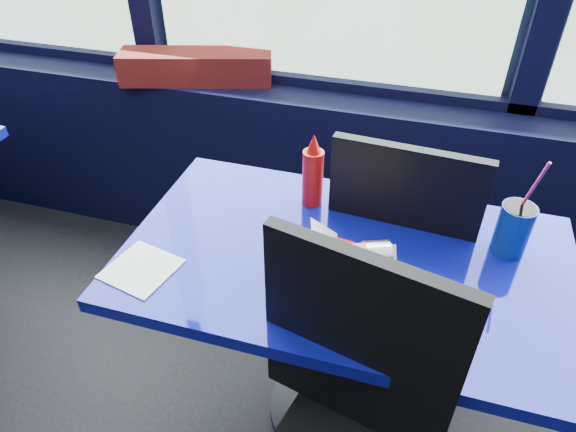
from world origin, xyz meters
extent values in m
cube|color=black|center=(0.00, 2.87, 0.40)|extent=(5.00, 0.26, 0.80)
cube|color=black|center=(0.00, 2.95, 0.81)|extent=(4.80, 0.08, 0.06)
cylinder|color=black|center=(0.30, 2.00, 0.01)|extent=(0.44, 0.44, 0.03)
cylinder|color=black|center=(0.30, 2.00, 0.34)|extent=(0.12, 0.12, 0.68)
cube|color=#0C0F87|center=(0.30, 2.00, 0.73)|extent=(1.20, 0.70, 0.04)
cube|color=black|center=(0.39, 1.69, 0.78)|extent=(0.44, 0.14, 0.51)
cube|color=black|center=(0.41, 2.40, 0.48)|extent=(0.48, 0.48, 0.04)
cube|color=black|center=(0.42, 2.19, 0.75)|extent=(0.43, 0.06, 0.49)
cylinder|color=black|center=(0.61, 2.58, 0.23)|extent=(0.03, 0.03, 0.46)
cylinder|color=black|center=(0.58, 2.19, 0.23)|extent=(0.03, 0.03, 0.46)
cylinder|color=black|center=(0.23, 2.61, 0.23)|extent=(0.03, 0.03, 0.46)
cylinder|color=black|center=(0.20, 2.22, 0.23)|extent=(0.03, 0.03, 0.46)
cube|color=maroon|center=(-0.52, 2.85, 0.86)|extent=(0.65, 0.32, 0.13)
cylinder|color=#AF110B|center=(0.28, 1.90, 0.78)|extent=(0.29, 0.29, 0.05)
cylinder|color=white|center=(0.28, 1.90, 0.76)|extent=(0.28, 0.28, 0.00)
cylinder|color=white|center=(0.38, 1.94, 0.81)|extent=(0.09, 0.11, 0.09)
sphere|color=#56371D|center=(0.26, 1.89, 0.82)|extent=(0.06, 0.06, 0.06)
cylinder|color=red|center=(0.25, 1.90, 0.84)|extent=(0.06, 0.06, 0.01)
cylinder|color=#AF110B|center=(0.15, 2.21, 0.84)|extent=(0.06, 0.06, 0.18)
cone|color=#AF110B|center=(0.15, 2.21, 0.96)|extent=(0.04, 0.04, 0.06)
cylinder|color=navy|center=(0.71, 2.15, 0.82)|extent=(0.09, 0.09, 0.14)
cylinder|color=black|center=(0.71, 2.15, 0.89)|extent=(0.08, 0.08, 0.01)
cylinder|color=#FF358F|center=(0.73, 2.14, 0.96)|extent=(0.03, 0.07, 0.20)
cube|color=white|center=(-0.20, 1.79, 0.75)|extent=(0.20, 0.20, 0.00)
camera|label=1|loc=(0.44, 0.97, 1.68)|focal=32.00mm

